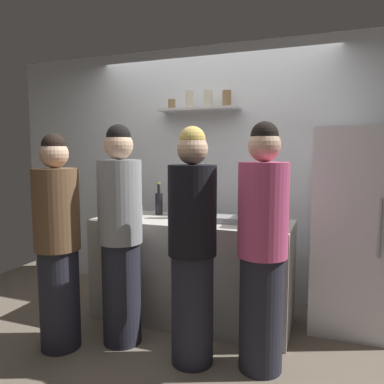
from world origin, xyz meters
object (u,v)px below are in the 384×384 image
Objects in this scene: wine_bottle_amber_glass at (118,208)px; person_blonde at (192,249)px; water_bottle_plastic at (173,206)px; refrigerator at (352,229)px; wine_bottle_dark_glass at (159,203)px; baking_pan at (223,219)px; person_pink_top at (262,250)px; person_brown_jacket at (58,244)px; utensil_holder at (137,212)px; person_grey_hoodie at (121,237)px.

person_blonde is at bearing -27.44° from wine_bottle_amber_glass.
person_blonde is at bearing -57.23° from water_bottle_plastic.
refrigerator is 5.98× the size of wine_bottle_amber_glass.
refrigerator is 6.66× the size of water_bottle_plastic.
wine_bottle_dark_glass is 1.21× the size of water_bottle_plastic.
baking_pan is at bearing -12.08° from wine_bottle_dark_glass.
wine_bottle_amber_glass is 0.92× the size of wine_bottle_dark_glass.
person_blonde is at bearing -118.97° from person_pink_top.
wine_bottle_amber_glass is 0.17× the size of person_brown_jacket.
refrigerator is at bearing 16.84° from baking_pan.
person_blonde is (-0.03, -0.68, -0.10)m from baking_pan.
person_brown_jacket is (-2.11, -1.16, -0.04)m from refrigerator.
person_blonde is at bearing -137.11° from refrigerator.
baking_pan is 1.36m from person_brown_jacket.
person_blonde is (0.65, -0.83, -0.19)m from wine_bottle_dark_glass.
person_pink_top is (0.92, -0.61, -0.18)m from water_bottle_plastic.
utensil_holder is at bearing -150.67° from person_pink_top.
person_brown_jacket is 0.47m from person_grey_hoodie.
person_pink_top is 0.99× the size of person_grey_hoodie.
person_pink_top is (0.44, -0.60, -0.08)m from baking_pan.
person_grey_hoodie is at bearing 81.05° from person_blonde.
person_pink_top reaches higher than utensil_holder.
person_brown_jacket is 0.96× the size of person_grey_hoodie.
baking_pan is 0.71m from wine_bottle_dark_glass.
person_pink_top is 1.10m from person_grey_hoodie.
person_brown_jacket is at bearing -119.92° from person_pink_top.
refrigerator is 1.75m from wine_bottle_dark_glass.
utensil_holder is 0.95m from person_blonde.
refrigerator is 1.88m from utensil_holder.
person_grey_hoodie is (0.40, 0.24, 0.04)m from person_brown_jacket.
utensil_holder is at bearing -109.47° from wine_bottle_dark_glass.
baking_pan is 0.20× the size of person_blonde.
person_pink_top reaches higher than wine_bottle_dark_glass.
wine_bottle_dark_glass is 0.19× the size of person_brown_jacket.
person_pink_top is (1.22, -0.48, -0.12)m from utensil_holder.
person_grey_hoodie is at bearing -105.78° from water_bottle_plastic.
person_grey_hoodie is (0.03, -0.75, -0.17)m from wine_bottle_dark_glass.
person_blonde is 0.63m from person_grey_hoodie.
water_bottle_plastic is 1.12m from person_pink_top.
water_bottle_plastic reaches higher than baking_pan.
wine_bottle_amber_glass is at bearing -164.54° from refrigerator.
person_pink_top reaches higher than water_bottle_plastic.
wine_bottle_amber_glass is 1.01m from person_blonde.
wine_bottle_dark_glass reaches higher than utensil_holder.
person_blonde reaches higher than baking_pan.
wine_bottle_dark_glass reaches higher than water_bottle_plastic.
wine_bottle_amber_glass is 0.17× the size of person_blonde.
baking_pan is 1.19× the size of wine_bottle_amber_glass.
wine_bottle_amber_glass is (-0.14, -0.11, 0.05)m from utensil_holder.
person_grey_hoodie is at bearing 69.75° from person_brown_jacket.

